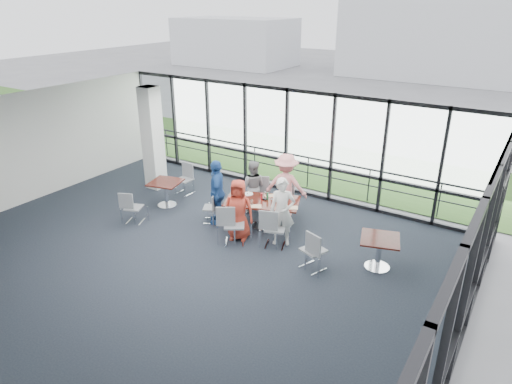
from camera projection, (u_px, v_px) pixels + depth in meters
The scene contains 42 objects.
floor at pixel (180, 260), 10.57m from camera, with size 12.00×10.00×0.02m, color black.
ceiling at pixel (169, 125), 9.31m from camera, with size 12.00×10.00×0.04m, color white.
wall_left at pixel (15, 151), 12.92m from camera, with size 0.10×10.00×3.20m, color silver.
curtain_wall_back at pixel (286, 141), 13.82m from camera, with size 12.00×0.10×3.20m, color white.
curtain_wall_right at pixel (470, 282), 6.97m from camera, with size 0.10×10.00×3.20m, color white.
exit_door at pixel (495, 221), 10.09m from camera, with size 0.12×1.60×2.10m, color black.
structural_column at pixel (153, 139), 14.05m from camera, with size 0.50×0.50×3.20m, color white.
apron at pixel (346, 150), 18.33m from camera, with size 80.00×70.00×0.02m, color slate.
grass_strip at pixel (325, 163), 16.76m from camera, with size 80.00×5.00×0.01m, color #325C21.
hangar_aux at pixel (235, 42), 40.40m from camera, with size 10.00×6.00×4.00m, color silver.
guard_rail at pixel (294, 169), 14.71m from camera, with size 0.06×0.06×12.00m, color #2D2D33.
main_table at pixel (262, 205), 11.88m from camera, with size 2.16×1.66×0.75m.
side_table_left at pixel (166, 185), 13.10m from camera, with size 1.02×1.02×0.75m.
side_table_right at pixel (380, 243), 10.03m from camera, with size 1.03×1.03×0.75m.
diner_near_left at pixel (238, 210), 11.24m from camera, with size 0.77×0.50×1.57m, color #AB3323.
diner_near_right at pixel (282, 212), 10.97m from camera, with size 0.62×0.46×1.71m, color silver.
diner_far_left at pixel (253, 187), 12.71m from camera, with size 0.73×0.45×1.51m, color gray.
diner_far_right at pixel (286, 186), 12.38m from camera, with size 1.16×0.60×1.80m, color pink.
diner_end at pixel (217, 192), 12.04m from camera, with size 1.03×0.56×1.76m, color #245098.
chair_main_nl at pixel (234, 225), 11.12m from camera, with size 0.48×0.48×0.99m, color gray, non-canonical shape.
chair_main_nr at pixel (275, 228), 10.98m from camera, with size 0.48×0.48×0.98m, color gray, non-canonical shape.
chair_main_fl at pixel (255, 195), 12.83m from camera, with size 0.48×0.48×0.98m, color gray, non-canonical shape.
chair_main_fr at pixel (282, 198), 12.67m from camera, with size 0.46×0.46×0.94m, color gray, non-canonical shape.
chair_main_end at pixel (211, 208), 12.23m from camera, with size 0.40×0.40×0.83m, color gray, non-canonical shape.
chair_spare_la at pixel (134, 208), 12.19m from camera, with size 0.42×0.42×0.87m, color gray, non-canonical shape.
chair_spare_lb at pixel (184, 180), 13.96m from camera, with size 0.46×0.46×0.93m, color gray, non-canonical shape.
chair_spare_r at pixel (313, 250), 10.04m from camera, with size 0.47×0.47×0.96m, color gray, non-canonical shape.
plate_nl at pixel (239, 204), 11.64m from camera, with size 0.23×0.23×0.01m, color white.
plate_nr at pixel (282, 208), 11.42m from camera, with size 0.28×0.28×0.01m, color white.
plate_fl at pixel (248, 194), 12.22m from camera, with size 0.27×0.27×0.01m, color white.
plate_fr at pixel (284, 197), 12.05m from camera, with size 0.24×0.24×0.01m, color white.
plate_end at pixel (233, 198), 11.99m from camera, with size 0.25×0.25×0.01m, color white.
tumbler_a at pixel (252, 202), 11.59m from camera, with size 0.06×0.06×0.13m, color white.
tumbler_b at pixel (272, 201), 11.62m from camera, with size 0.07×0.07×0.13m, color white.
tumbler_c at pixel (266, 194), 12.03m from camera, with size 0.07×0.07×0.14m, color white.
tumbler_d at pixel (234, 198), 11.84m from camera, with size 0.07×0.07×0.13m, color white.
menu_a at pixel (255, 206), 11.51m from camera, with size 0.31×0.22×0.00m, color white.
menu_b at pixel (291, 208), 11.44m from camera, with size 0.32×0.22×0.00m, color white.
menu_c at pixel (271, 195), 12.14m from camera, with size 0.31×0.22×0.00m, color white.
condiment_caddy at pixel (265, 199), 11.86m from camera, with size 0.10×0.07×0.04m, color black.
ketchup_bottle at pixel (262, 196), 11.86m from camera, with size 0.06×0.06×0.18m, color #A51B22.
green_bottle at pixel (267, 196), 11.85m from camera, with size 0.05×0.05×0.20m, color #257240.
Camera 1 is at (6.40, -6.71, 5.60)m, focal length 32.00 mm.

